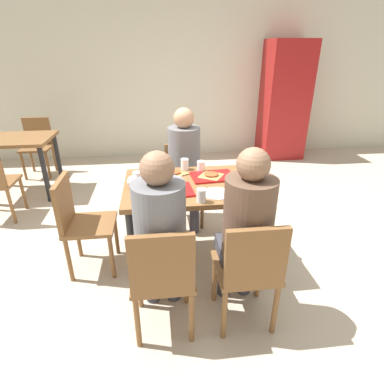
% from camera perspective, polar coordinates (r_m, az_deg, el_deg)
% --- Properties ---
extents(ground_plane, '(10.00, 10.00, 0.02)m').
position_cam_1_polar(ground_plane, '(2.90, 0.00, -12.40)').
color(ground_plane, '#B7A893').
extents(back_wall, '(10.00, 0.10, 2.80)m').
position_cam_1_polar(back_wall, '(5.51, -4.21, 21.24)').
color(back_wall, beige).
rests_on(back_wall, ground_plane).
extents(main_table, '(1.10, 0.79, 0.75)m').
position_cam_1_polar(main_table, '(2.56, 0.00, -0.62)').
color(main_table, brown).
rests_on(main_table, ground_plane).
extents(chair_near_left, '(0.40, 0.40, 0.84)m').
position_cam_1_polar(chair_near_left, '(1.97, -5.49, -15.03)').
color(chair_near_left, brown).
rests_on(chair_near_left, ground_plane).
extents(chair_near_right, '(0.40, 0.40, 0.84)m').
position_cam_1_polar(chair_near_right, '(2.05, 10.60, -13.68)').
color(chair_near_right, brown).
rests_on(chair_near_right, ground_plane).
extents(chair_far_side, '(0.40, 0.40, 0.84)m').
position_cam_1_polar(chair_far_side, '(3.33, -1.58, 2.67)').
color(chair_far_side, brown).
rests_on(chair_far_side, ground_plane).
extents(chair_left_end, '(0.40, 0.40, 0.84)m').
position_cam_1_polar(chair_left_end, '(2.70, -20.20, -4.63)').
color(chair_left_end, brown).
rests_on(chair_left_end, ground_plane).
extents(person_in_red, '(0.32, 0.42, 1.25)m').
position_cam_1_polar(person_in_red, '(1.94, -5.91, -6.79)').
color(person_in_red, '#383842').
rests_on(person_in_red, ground_plane).
extents(person_in_brown_jacket, '(0.32, 0.42, 1.25)m').
position_cam_1_polar(person_in_brown_jacket, '(2.02, 10.02, -5.75)').
color(person_in_brown_jacket, '#383842').
rests_on(person_in_brown_jacket, ground_plane).
extents(person_far_side, '(0.32, 0.42, 1.25)m').
position_cam_1_polar(person_far_side, '(3.11, -1.39, 5.89)').
color(person_far_side, '#383842').
rests_on(person_far_side, ground_plane).
extents(tray_red_near, '(0.38, 0.29, 0.02)m').
position_cam_1_polar(tray_red_near, '(2.37, -4.24, 0.19)').
color(tray_red_near, '#B21414').
rests_on(tray_red_near, main_table).
extents(tray_red_far, '(0.38, 0.29, 0.02)m').
position_cam_1_polar(tray_red_far, '(2.65, 3.86, 2.92)').
color(tray_red_far, '#B21414').
rests_on(tray_red_far, main_table).
extents(paper_plate_center, '(0.22, 0.22, 0.01)m').
position_cam_1_polar(paper_plate_center, '(2.70, -4.04, 3.28)').
color(paper_plate_center, white).
rests_on(paper_plate_center, main_table).
extents(paper_plate_near_edge, '(0.22, 0.22, 0.01)m').
position_cam_1_polar(paper_plate_near_edge, '(2.34, 4.65, -0.26)').
color(paper_plate_near_edge, white).
rests_on(paper_plate_near_edge, main_table).
extents(pizza_slice_a, '(0.23, 0.22, 0.02)m').
position_cam_1_polar(pizza_slice_a, '(2.36, -4.21, 0.51)').
color(pizza_slice_a, tan).
rests_on(pizza_slice_a, tray_red_near).
extents(pizza_slice_b, '(0.21, 0.21, 0.02)m').
position_cam_1_polar(pizza_slice_b, '(2.64, 3.56, 3.23)').
color(pizza_slice_b, '#C68C47').
rests_on(pizza_slice_b, tray_red_far).
extents(pizza_slice_c, '(0.25, 0.17, 0.02)m').
position_cam_1_polar(pizza_slice_c, '(2.70, -3.81, 3.60)').
color(pizza_slice_c, '#C68C47').
rests_on(pizza_slice_c, paper_plate_center).
extents(plastic_cup_a, '(0.07, 0.07, 0.10)m').
position_cam_1_polar(plastic_cup_a, '(2.80, -1.37, 5.17)').
color(plastic_cup_a, white).
rests_on(plastic_cup_a, main_table).
extents(plastic_cup_b, '(0.07, 0.07, 0.10)m').
position_cam_1_polar(plastic_cup_b, '(2.20, 1.75, -0.67)').
color(plastic_cup_b, white).
rests_on(plastic_cup_b, main_table).
extents(plastic_cup_c, '(0.07, 0.07, 0.10)m').
position_cam_1_polar(plastic_cup_c, '(2.54, -10.10, 2.63)').
color(plastic_cup_c, white).
rests_on(plastic_cup_c, main_table).
extents(plastic_cup_d, '(0.07, 0.07, 0.10)m').
position_cam_1_polar(plastic_cup_d, '(2.75, 1.66, 4.73)').
color(plastic_cup_d, white).
rests_on(plastic_cup_d, main_table).
extents(soda_can, '(0.07, 0.07, 0.12)m').
position_cam_1_polar(soda_can, '(2.60, 10.27, 3.42)').
color(soda_can, '#B7BCC6').
rests_on(soda_can, main_table).
extents(condiment_bottle, '(0.06, 0.06, 0.16)m').
position_cam_1_polar(condiment_bottle, '(2.67, -8.23, 4.59)').
color(condiment_bottle, red).
rests_on(condiment_bottle, main_table).
extents(foil_bundle, '(0.10, 0.10, 0.10)m').
position_cam_1_polar(foil_bundle, '(2.47, -10.81, 1.90)').
color(foil_bundle, silver).
rests_on(foil_bundle, main_table).
extents(drink_fridge, '(0.70, 0.60, 1.90)m').
position_cam_1_polar(drink_fridge, '(5.64, 16.68, 15.80)').
color(drink_fridge, maroon).
rests_on(drink_fridge, ground_plane).
extents(background_table, '(0.90, 0.70, 0.75)m').
position_cam_1_polar(background_table, '(4.50, -29.84, 7.12)').
color(background_table, brown).
rests_on(background_table, ground_plane).
extents(background_chair_far, '(0.40, 0.40, 0.84)m').
position_cam_1_polar(background_chair_far, '(5.19, -26.69, 8.22)').
color(background_chair_far, brown).
rests_on(background_chair_far, ground_plane).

